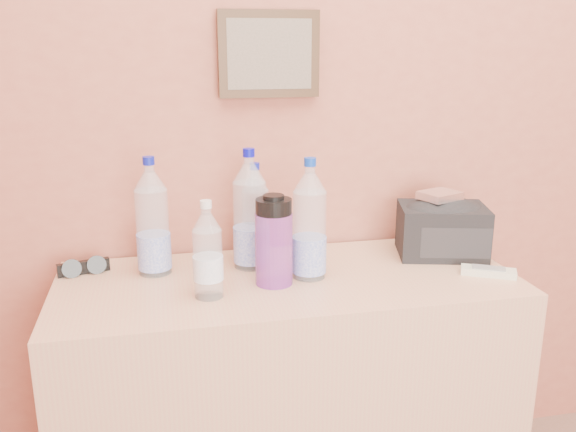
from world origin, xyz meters
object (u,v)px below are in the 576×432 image
at_px(dresser, 288,402).
at_px(nalgene_bottle, 274,241).
at_px(foil_packet, 440,195).
at_px(pet_large_a, 152,223).
at_px(ac_remote, 488,272).
at_px(pet_large_b, 250,216).
at_px(toiletry_bag, 442,227).
at_px(pet_large_d, 309,226).
at_px(pet_large_c, 255,218).
at_px(sunglasses, 84,267).
at_px(pet_small, 208,255).

relative_size(dresser, nalgene_bottle, 5.14).
height_order(dresser, foil_packet, foil_packet).
bearing_deg(pet_large_a, ac_remote, -13.40).
distance_m(pet_large_b, nalgene_bottle, 0.15).
relative_size(dresser, toiletry_bag, 4.94).
distance_m(pet_large_a, toiletry_bag, 0.87).
height_order(pet_large_a, toiletry_bag, pet_large_a).
bearing_deg(foil_packet, pet_large_d, -166.72).
bearing_deg(ac_remote, pet_large_d, -162.90).
bearing_deg(foil_packet, pet_large_c, 172.87).
bearing_deg(pet_large_d, pet_large_c, 125.54).
bearing_deg(foil_packet, nalgene_bottle, -166.39).
bearing_deg(pet_large_c, sunglasses, -178.42).
bearing_deg(pet_large_b, nalgene_bottle, -73.73).
bearing_deg(pet_large_d, dresser, 174.58).
distance_m(dresser, toiletry_bag, 0.71).
bearing_deg(pet_large_b, pet_large_a, 178.92).
xyz_separation_m(pet_small, nalgene_bottle, (0.18, 0.05, 0.01)).
distance_m(pet_large_a, ac_remote, 0.96).
height_order(pet_small, foil_packet, pet_small).
relative_size(dresser, pet_small, 4.98).
relative_size(pet_large_d, foil_packet, 3.03).
distance_m(dresser, nalgene_bottle, 0.52).
height_order(dresser, pet_large_a, pet_large_a).
xyz_separation_m(dresser, foil_packet, (0.49, 0.10, 0.59)).
distance_m(pet_large_c, nalgene_bottle, 0.20).
relative_size(sunglasses, foil_packet, 1.29).
bearing_deg(dresser, nalgene_bottle, -143.39).
bearing_deg(pet_large_b, pet_large_d, -38.28).
bearing_deg(sunglasses, pet_large_c, -13.20).
xyz_separation_m(pet_large_c, nalgene_bottle, (0.02, -0.20, -0.01)).
bearing_deg(pet_small, pet_large_a, 123.72).
bearing_deg(dresser, sunglasses, 164.83).
height_order(pet_large_d, pet_small, pet_large_d).
height_order(ac_remote, foil_packet, foil_packet).
bearing_deg(foil_packet, pet_large_b, 178.59).
relative_size(pet_small, sunglasses, 1.78).
bearing_deg(pet_large_d, sunglasses, 165.74).
distance_m(pet_small, ac_remote, 0.79).
bearing_deg(dresser, pet_large_b, 128.35).
height_order(pet_large_a, foil_packet, pet_large_a).
relative_size(pet_large_d, nalgene_bottle, 1.36).
bearing_deg(pet_large_d, nalgene_bottle, -165.07).
relative_size(pet_small, toiletry_bag, 0.99).
bearing_deg(pet_large_b, foil_packet, -1.41).
bearing_deg(nalgene_bottle, pet_large_b, 106.27).
xyz_separation_m(pet_large_a, pet_small, (0.14, -0.20, -0.04)).
height_order(pet_small, toiletry_bag, pet_small).
bearing_deg(ac_remote, nalgene_bottle, -158.39).
relative_size(nalgene_bottle, toiletry_bag, 0.96).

